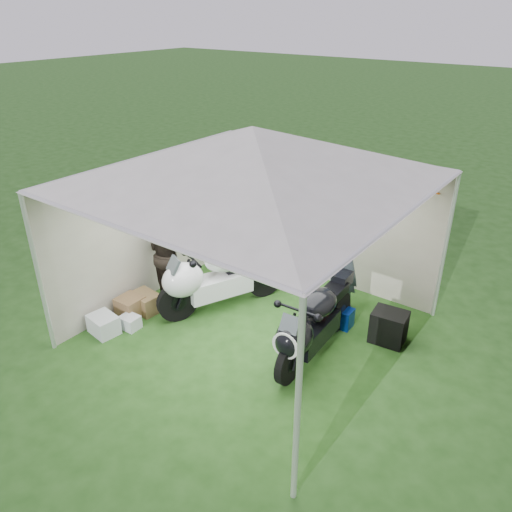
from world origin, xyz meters
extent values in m
plane|color=#1F4814|center=(0.00, 0.00, 0.00)|extent=(80.00, 80.00, 0.00)
cylinder|color=silver|center=(-2.00, -2.00, 1.15)|extent=(0.06, 0.06, 2.30)
cylinder|color=silver|center=(2.00, -2.00, 1.15)|extent=(0.06, 0.06, 2.30)
cylinder|color=silver|center=(-2.00, 2.00, 1.15)|extent=(0.06, 0.06, 2.30)
cylinder|color=silver|center=(2.00, 2.00, 1.15)|extent=(0.06, 0.06, 2.30)
cube|color=beige|center=(0.00, 2.00, 1.15)|extent=(4.00, 0.02, 2.30)
cube|color=beige|center=(-2.00, 0.00, 1.15)|extent=(0.02, 4.00, 2.30)
cube|color=beige|center=(2.00, 0.00, 1.15)|extent=(0.02, 4.00, 2.30)
pyramid|color=silver|center=(0.00, 0.00, 2.65)|extent=(5.66, 5.66, 0.70)
cube|color=#99A5B7|center=(-1.65, 1.98, 1.85)|extent=(0.22, 0.02, 0.28)
cube|color=#99A5B7|center=(-1.30, 1.98, 1.85)|extent=(0.22, 0.02, 0.28)
cube|color=#99A5B7|center=(-0.95, 1.98, 1.85)|extent=(0.22, 0.01, 0.28)
cube|color=#99A5B7|center=(-0.60, 1.98, 1.85)|extent=(0.22, 0.01, 0.28)
cube|color=#99A5B7|center=(-1.65, 1.98, 1.55)|extent=(0.22, 0.02, 0.28)
cube|color=#99A5B7|center=(-1.30, 1.98, 1.55)|extent=(0.22, 0.01, 0.28)
cube|color=#99A5B7|center=(-0.95, 1.98, 1.55)|extent=(0.22, 0.02, 0.28)
cube|color=#99A5B7|center=(-0.60, 1.98, 1.55)|extent=(0.22, 0.01, 0.28)
cylinder|color=#D8590C|center=(0.20, 1.97, 1.95)|extent=(3.20, 0.02, 0.02)
cylinder|color=black|center=(-1.08, -0.45, 0.32)|extent=(0.36, 0.63, 0.64)
cylinder|color=black|center=(-0.47, 0.93, 0.32)|extent=(0.41, 0.66, 0.64)
cube|color=silver|center=(-0.80, 0.19, 0.41)|extent=(0.75, 1.08, 0.32)
ellipsoid|color=silver|center=(-1.04, -0.35, 0.67)|extent=(0.70, 0.78, 0.54)
ellipsoid|color=silver|center=(-0.75, 0.29, 0.84)|extent=(0.70, 0.80, 0.38)
cube|color=black|center=(-0.58, 0.68, 0.77)|extent=(0.52, 0.70, 0.15)
cube|color=silver|center=(-0.44, 1.01, 0.86)|extent=(0.35, 0.39, 0.19)
cube|color=black|center=(-0.62, 0.58, 0.59)|extent=(0.34, 0.58, 0.11)
cube|color=#3F474C|center=(-1.09, -0.47, 0.95)|extent=(0.30, 0.25, 0.23)
cylinder|color=black|center=(1.04, -0.62, 0.30)|extent=(0.13, 0.61, 0.60)
cylinder|color=black|center=(0.96, 0.78, 0.30)|extent=(0.18, 0.61, 0.60)
cube|color=black|center=(1.00, 0.03, 0.38)|extent=(0.39, 0.97, 0.30)
ellipsoid|color=black|center=(1.03, -0.52, 0.62)|extent=(0.48, 0.63, 0.50)
ellipsoid|color=black|center=(1.00, 0.13, 0.78)|extent=(0.47, 0.64, 0.35)
cube|color=black|center=(0.97, 0.53, 0.72)|extent=(0.29, 0.62, 0.14)
cube|color=black|center=(0.96, 0.86, 0.80)|extent=(0.24, 0.31, 0.18)
cube|color=maroon|center=(0.98, 0.43, 0.55)|extent=(0.13, 0.56, 0.10)
cube|color=#3F474C|center=(1.04, -0.64, 0.88)|extent=(0.25, 0.16, 0.21)
cylinder|color=white|center=(1.05, -0.74, 0.62)|extent=(0.36, 0.04, 0.36)
cube|color=#0A30AB|center=(0.96, 0.89, 0.15)|extent=(0.40, 0.27, 0.29)
imported|color=black|center=(-1.62, -0.03, 0.82)|extent=(0.93, 0.81, 1.64)
imported|color=slate|center=(0.76, 1.27, 0.86)|extent=(0.52, 0.69, 1.73)
cube|color=black|center=(1.70, 0.94, 0.24)|extent=(0.51, 0.43, 0.47)
cube|color=silver|center=(-1.72, -1.35, 0.14)|extent=(0.46, 0.38, 0.28)
cube|color=brown|center=(-1.75, -0.82, 0.16)|extent=(0.37, 0.37, 0.32)
cube|color=silver|center=(-1.50, -1.04, 0.10)|extent=(0.29, 0.24, 0.20)
cube|color=brown|center=(-1.68, -0.58, 0.15)|extent=(0.48, 0.37, 0.30)
camera|label=1|loc=(3.68, -4.88, 4.31)|focal=35.00mm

